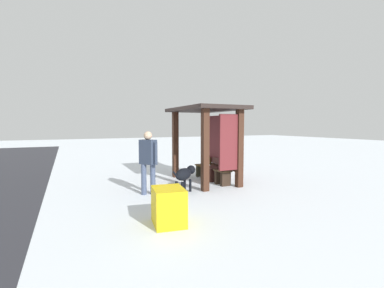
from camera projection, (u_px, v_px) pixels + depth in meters
name	position (u px, v px, depth m)	size (l,w,h in m)	color
ground_plane	(204.00, 181.00, 8.76)	(60.00, 60.00, 0.00)	silver
bus_shelter	(210.00, 128.00, 8.62)	(2.79, 1.72, 2.43)	#3C2217
bench_left_inside	(203.00, 169.00, 9.46)	(0.56, 0.37, 0.72)	#4D3819
bench_center_inside	(212.00, 172.00, 8.86)	(0.56, 0.42, 0.76)	#522F2C
bench_right_inside	(223.00, 175.00, 8.27)	(0.56, 0.36, 0.74)	#473721
person_walking	(148.00, 158.00, 7.06)	(0.55, 0.45, 1.69)	#2E384E
dog	(185.00, 174.00, 7.32)	(0.67, 0.90, 0.70)	black
grit_bin	(169.00, 206.00, 4.96)	(0.70, 0.56, 0.69)	yellow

